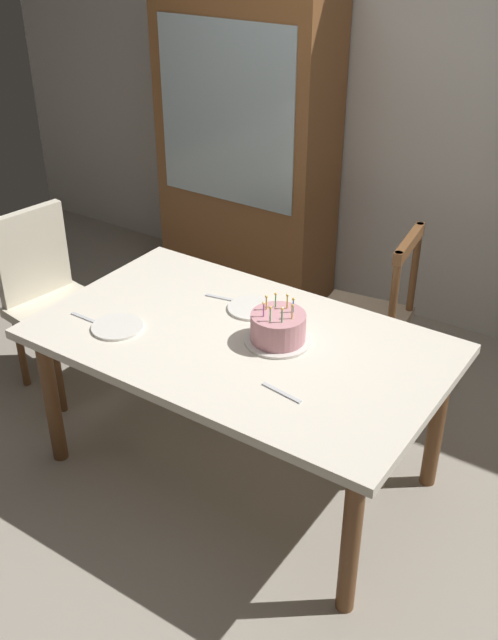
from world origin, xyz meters
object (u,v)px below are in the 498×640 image
at_px(dining_table, 239,353).
at_px(china_cabinet, 247,147).
at_px(birthday_cake, 278,328).
at_px(plate_far_side, 252,308).
at_px(plate_near_celebrant, 117,327).
at_px(chair_spindle_back, 366,321).
at_px(chair_upholstered, 49,292).

relative_size(dining_table, china_cabinet, 0.90).
height_order(birthday_cake, plate_far_side, birthday_cake).
xyz_separation_m(birthday_cake, plate_near_celebrant, (-0.62, -0.29, -0.06)).
bearing_deg(birthday_cake, china_cabinet, 127.93).
xyz_separation_m(plate_far_side, china_cabinet, (-0.93, 1.33, 0.23)).
relative_size(birthday_cake, chair_spindle_back, 0.29).
distance_m(plate_near_celebrant, chair_spindle_back, 1.28).
bearing_deg(plate_far_side, birthday_cake, -34.80).
height_order(plate_near_celebrant, chair_spindle_back, chair_spindle_back).
bearing_deg(chair_upholstered, plate_near_celebrant, -20.79).
distance_m(dining_table, plate_far_side, 0.26).
distance_m(chair_spindle_back, china_cabinet, 1.50).
relative_size(plate_near_celebrant, chair_upholstered, 0.23).
distance_m(plate_far_side, chair_upholstered, 1.18).
distance_m(dining_table, china_cabinet, 1.88).
xyz_separation_m(plate_near_celebrant, china_cabinet, (-0.54, 1.79, 0.23)).
bearing_deg(china_cabinet, plate_near_celebrant, -73.05).
bearing_deg(plate_near_celebrant, china_cabinet, 106.95).
relative_size(plate_near_celebrant, plate_far_side, 1.00).
bearing_deg(china_cabinet, chair_spindle_back, -30.94).
height_order(plate_far_side, china_cabinet, china_cabinet).
bearing_deg(plate_near_celebrant, plate_far_side, 49.77).
xyz_separation_m(birthday_cake, chair_upholstered, (-1.39, 0.00, -0.25)).
distance_m(plate_far_side, china_cabinet, 1.64).
bearing_deg(chair_upholstered, dining_table, -3.04).
xyz_separation_m(birthday_cake, chair_spindle_back, (0.05, 0.77, -0.32)).
height_order(dining_table, plate_far_side, plate_far_side).
distance_m(dining_table, plate_near_celebrant, 0.53).
bearing_deg(plate_far_side, dining_table, -69.40).
relative_size(chair_upholstered, china_cabinet, 0.50).
relative_size(plate_near_celebrant, china_cabinet, 0.12).
relative_size(dining_table, plate_far_side, 7.77).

